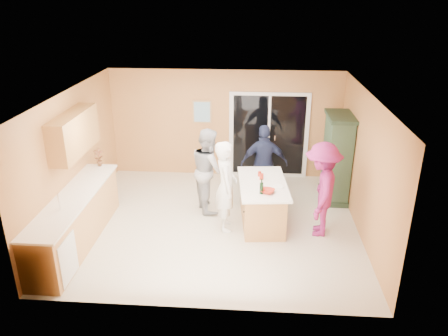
# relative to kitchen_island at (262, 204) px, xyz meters

# --- Properties ---
(floor) EXTENTS (5.50, 5.50, 0.00)m
(floor) POSITION_rel_kitchen_island_xyz_m (-0.90, -0.09, -0.41)
(floor) COLOR beige
(floor) RESTS_ON ground
(ceiling) EXTENTS (5.50, 5.00, 0.10)m
(ceiling) POSITION_rel_kitchen_island_xyz_m (-0.90, -0.09, 2.19)
(ceiling) COLOR silver
(ceiling) RESTS_ON wall_back
(wall_back) EXTENTS (5.50, 0.10, 2.60)m
(wall_back) POSITION_rel_kitchen_island_xyz_m (-0.90, 2.41, 0.89)
(wall_back) COLOR #E1AB5C
(wall_back) RESTS_ON ground
(wall_front) EXTENTS (5.50, 0.10, 2.60)m
(wall_front) POSITION_rel_kitchen_island_xyz_m (-0.90, -2.59, 0.89)
(wall_front) COLOR #E1AB5C
(wall_front) RESTS_ON ground
(wall_left) EXTENTS (0.10, 5.00, 2.60)m
(wall_left) POSITION_rel_kitchen_island_xyz_m (-3.65, -0.09, 0.89)
(wall_left) COLOR #E1AB5C
(wall_left) RESTS_ON ground
(wall_right) EXTENTS (0.10, 5.00, 2.60)m
(wall_right) POSITION_rel_kitchen_island_xyz_m (1.85, -0.09, 0.89)
(wall_right) COLOR #E1AB5C
(wall_right) RESTS_ON ground
(left_cabinet_run) EXTENTS (0.65, 3.05, 1.24)m
(left_cabinet_run) POSITION_rel_kitchen_island_xyz_m (-3.35, -1.14, 0.05)
(left_cabinet_run) COLOR tan
(left_cabinet_run) RESTS_ON floor
(upper_cabinets) EXTENTS (0.35, 1.60, 0.75)m
(upper_cabinets) POSITION_rel_kitchen_island_xyz_m (-3.48, -0.29, 1.47)
(upper_cabinets) COLOR tan
(upper_cabinets) RESTS_ON wall_left
(sliding_door) EXTENTS (1.90, 0.07, 2.10)m
(sliding_door) POSITION_rel_kitchen_island_xyz_m (0.15, 2.37, 0.64)
(sliding_door) COLOR silver
(sliding_door) RESTS_ON floor
(framed_picture) EXTENTS (0.46, 0.04, 0.56)m
(framed_picture) POSITION_rel_kitchen_island_xyz_m (-1.45, 2.38, 1.19)
(framed_picture) COLOR #A98354
(framed_picture) RESTS_ON wall_back
(kitchen_island) EXTENTS (1.04, 1.73, 0.87)m
(kitchen_island) POSITION_rel_kitchen_island_xyz_m (0.00, 0.00, 0.00)
(kitchen_island) COLOR tan
(kitchen_island) RESTS_ON floor
(green_hutch) EXTENTS (0.55, 1.04, 1.91)m
(green_hutch) POSITION_rel_kitchen_island_xyz_m (1.59, 1.24, 0.52)
(green_hutch) COLOR #1E3121
(green_hutch) RESTS_ON floor
(woman_white) EXTENTS (0.51, 0.70, 1.77)m
(woman_white) POSITION_rel_kitchen_island_xyz_m (-0.69, -0.24, 0.48)
(woman_white) COLOR white
(woman_white) RESTS_ON floor
(woman_grey) EXTENTS (0.92, 1.03, 1.75)m
(woman_grey) POSITION_rel_kitchen_island_xyz_m (-1.10, 0.55, 0.47)
(woman_grey) COLOR #959598
(woman_grey) RESTS_ON floor
(woman_navy) EXTENTS (1.03, 0.47, 1.71)m
(woman_navy) POSITION_rel_kitchen_island_xyz_m (0.04, 1.01, 0.45)
(woman_navy) COLOR #192138
(woman_navy) RESTS_ON floor
(woman_magenta) EXTENTS (0.87, 1.27, 1.80)m
(woman_magenta) POSITION_rel_kitchen_island_xyz_m (1.07, -0.30, 0.49)
(woman_magenta) COLOR #8F1F66
(woman_magenta) RESTS_ON floor
(serving_bowl) EXTENTS (0.33, 0.33, 0.06)m
(serving_bowl) POSITION_rel_kitchen_island_xyz_m (0.08, -0.44, 0.49)
(serving_bowl) COLOR #A92512
(serving_bowl) RESTS_ON kitchen_island
(tulip_vase) EXTENTS (0.23, 0.18, 0.38)m
(tulip_vase) POSITION_rel_kitchen_island_xyz_m (-3.35, 0.43, 0.72)
(tulip_vase) COLOR #B3111E
(tulip_vase) RESTS_ON left_cabinet_run
(tumbler_near) EXTENTS (0.08, 0.08, 0.12)m
(tumbler_near) POSITION_rel_kitchen_island_xyz_m (-0.03, 0.16, 0.52)
(tumbler_near) COLOR #A92512
(tumbler_near) RESTS_ON kitchen_island
(tumbler_far) EXTENTS (0.09, 0.09, 0.10)m
(tumbler_far) POSITION_rel_kitchen_island_xyz_m (-0.07, 0.31, 0.51)
(tumbler_far) COLOR #A92512
(tumbler_far) RESTS_ON kitchen_island
(wine_bottle) EXTENTS (0.07, 0.07, 0.29)m
(wine_bottle) POSITION_rel_kitchen_island_xyz_m (-0.03, -0.48, 0.57)
(wine_bottle) COLOR black
(wine_bottle) RESTS_ON kitchen_island
(white_plate) EXTENTS (0.26, 0.26, 0.01)m
(white_plate) POSITION_rel_kitchen_island_xyz_m (0.28, -0.17, 0.47)
(white_plate) COLOR white
(white_plate) RESTS_ON kitchen_island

